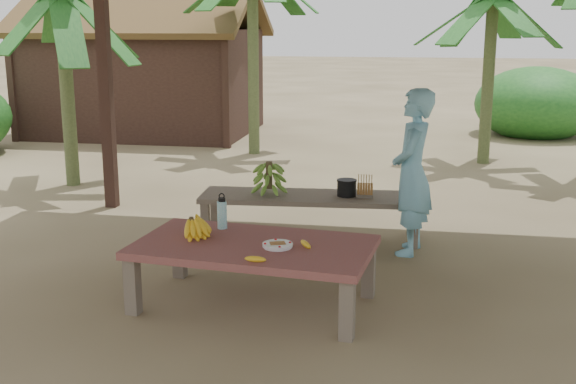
% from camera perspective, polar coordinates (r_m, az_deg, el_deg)
% --- Properties ---
extents(ground, '(80.00, 80.00, 0.00)m').
position_cam_1_polar(ground, '(5.99, 2.44, -7.75)').
color(ground, brown).
rests_on(ground, ground).
extents(work_table, '(1.90, 1.19, 0.50)m').
position_cam_1_polar(work_table, '(5.55, -2.72, -4.72)').
color(work_table, brown).
rests_on(work_table, ground).
extents(bench, '(2.24, 0.75, 0.45)m').
position_cam_1_polar(bench, '(7.27, 1.76, -0.67)').
color(bench, brown).
rests_on(bench, ground).
extents(ripe_banana_bunch, '(0.34, 0.32, 0.17)m').
position_cam_1_polar(ripe_banana_bunch, '(5.72, -7.63, -2.67)').
color(ripe_banana_bunch, yellow).
rests_on(ripe_banana_bunch, work_table).
extents(plate, '(0.23, 0.23, 0.04)m').
position_cam_1_polar(plate, '(5.42, -0.83, -4.23)').
color(plate, white).
rests_on(plate, work_table).
extents(loose_banana_front, '(0.16, 0.08, 0.04)m').
position_cam_1_polar(loose_banana_front, '(5.11, -2.59, -5.32)').
color(loose_banana_front, yellow).
rests_on(loose_banana_front, work_table).
extents(loose_banana_side, '(0.11, 0.14, 0.04)m').
position_cam_1_polar(loose_banana_side, '(5.43, 1.41, -4.15)').
color(loose_banana_side, yellow).
rests_on(loose_banana_side, work_table).
extents(water_flask, '(0.08, 0.08, 0.30)m').
position_cam_1_polar(water_flask, '(5.91, -5.23, -1.71)').
color(water_flask, '#3FB8C5').
rests_on(water_flask, work_table).
extents(green_banana_stalk, '(0.33, 0.33, 0.35)m').
position_cam_1_polar(green_banana_stalk, '(7.26, -1.50, 1.18)').
color(green_banana_stalk, '#598C2D').
rests_on(green_banana_stalk, bench).
extents(cooking_pot, '(0.19, 0.19, 0.16)m').
position_cam_1_polar(cooking_pot, '(7.22, 4.66, 0.30)').
color(cooking_pot, black).
rests_on(cooking_pot, bench).
extents(skewer_rack, '(0.19, 0.09, 0.24)m').
position_cam_1_polar(skewer_rack, '(7.17, 6.11, 0.49)').
color(skewer_rack, '#A57F47').
rests_on(skewer_rack, bench).
extents(woman, '(0.45, 0.62, 1.56)m').
position_cam_1_polar(woman, '(6.82, 9.79, 1.54)').
color(woman, '#6DB2CF').
rests_on(woman, ground).
extents(hut, '(4.40, 3.43, 2.85)m').
position_cam_1_polar(hut, '(14.56, -11.08, 8.96)').
color(hut, black).
rests_on(hut, ground).
extents(banana_plant_n, '(1.80, 1.80, 2.80)m').
position_cam_1_polar(banana_plant_n, '(11.47, 15.86, 13.66)').
color(banana_plant_n, '#596638').
rests_on(banana_plant_n, ground).
extents(banana_plant_w, '(1.80, 1.80, 2.73)m').
position_cam_1_polar(banana_plant_w, '(9.94, -17.46, 13.31)').
color(banana_plant_w, '#596638').
rests_on(banana_plant_w, ground).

